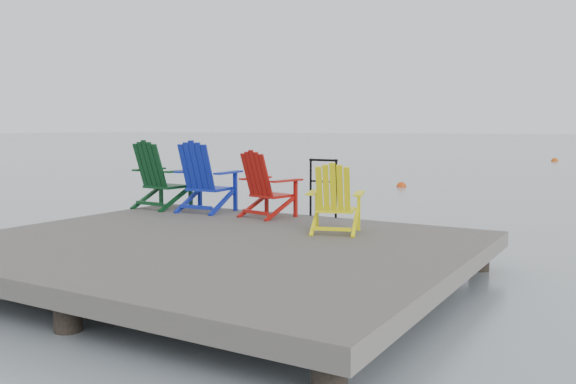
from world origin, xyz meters
The scene contains 9 objects.
ground centered at (0.00, 0.00, 0.00)m, with size 400.00×400.00×0.00m, color gray.
dock centered at (0.00, 0.00, 0.35)m, with size 6.00×5.00×1.40m.
handrail centered at (0.25, 2.45, 1.04)m, with size 0.48×0.04×0.90m.
chair_green centered at (-2.61, 1.92, 1.07)m, with size 0.94×0.87×1.13m.
chair_blue centered at (-1.67, 1.95, 1.07)m, with size 0.95×0.88×1.14m.
chair_red centered at (-0.49, 1.97, 1.01)m, with size 0.92×0.87×1.01m.
chair_yellow centered at (1.06, 1.20, 0.96)m, with size 0.86×0.82×0.91m.
buoy_a centered at (-2.19, 12.64, 0.00)m, with size 0.32×0.32×0.32m, color #C13D0B.
buoy_b centered at (0.06, 31.29, 0.00)m, with size 0.40×0.40×0.40m, color #BF480B.
Camera 1 is at (4.54, -5.88, 1.87)m, focal length 38.00 mm.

